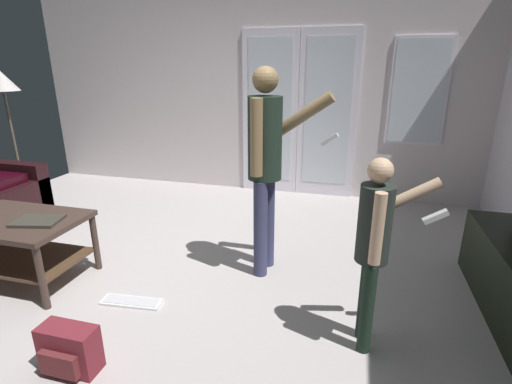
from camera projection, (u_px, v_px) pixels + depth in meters
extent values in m
cube|color=#B2AAA8|center=(160.00, 284.00, 2.97)|extent=(5.89, 5.11, 0.02)
cube|color=silver|center=(248.00, 83.00, 4.83)|extent=(5.89, 0.06, 2.80)
cube|color=white|center=(270.00, 115.00, 4.85)|extent=(0.72, 0.02, 2.07)
cube|color=silver|center=(270.00, 112.00, 4.82)|extent=(0.56, 0.01, 1.77)
cube|color=white|center=(327.00, 117.00, 4.67)|extent=(0.72, 0.02, 2.07)
cube|color=silver|center=(327.00, 113.00, 4.64)|extent=(0.56, 0.01, 1.77)
cube|color=white|center=(419.00, 92.00, 4.32)|extent=(0.63, 0.02, 1.20)
cube|color=silver|center=(419.00, 92.00, 4.31)|extent=(0.57, 0.01, 1.14)
cube|color=black|center=(14.00, 188.00, 4.25)|extent=(0.87, 0.16, 0.61)
cube|color=#3E2E27|center=(16.00, 221.00, 2.87)|extent=(0.95, 0.64, 0.04)
cube|color=#4D3522|center=(25.00, 258.00, 2.98)|extent=(0.87, 0.56, 0.02)
cylinder|color=#3E2E27|center=(42.00, 278.00, 2.59)|extent=(0.05, 0.05, 0.48)
cylinder|color=#3E2E27|center=(9.00, 231.00, 3.33)|extent=(0.05, 0.05, 0.48)
cylinder|color=#3E2E27|center=(95.00, 243.00, 3.11)|extent=(0.05, 0.05, 0.48)
cylinder|color=#393B5E|center=(260.00, 230.00, 2.97)|extent=(0.11, 0.11, 0.79)
cylinder|color=#393B5E|center=(268.00, 222.00, 3.12)|extent=(0.11, 0.11, 0.79)
cylinder|color=#1F2D23|center=(265.00, 139.00, 2.82)|extent=(0.26, 0.26, 0.62)
sphere|color=#91724A|center=(265.00, 80.00, 2.69)|extent=(0.19, 0.19, 0.19)
cylinder|color=#91724A|center=(256.00, 138.00, 2.66)|extent=(0.09, 0.09, 0.55)
cylinder|color=#91724A|center=(301.00, 117.00, 2.85)|extent=(0.51, 0.14, 0.39)
cube|color=white|center=(330.00, 139.00, 2.82)|extent=(0.14, 0.05, 0.10)
cylinder|color=black|center=(367.00, 309.00, 2.18)|extent=(0.08, 0.08, 0.57)
cylinder|color=black|center=(365.00, 297.00, 2.30)|extent=(0.08, 0.08, 0.57)
cylinder|color=#252D28|center=(375.00, 224.00, 2.08)|extent=(0.19, 0.19, 0.45)
sphere|color=#DDB08A|center=(380.00, 171.00, 1.98)|extent=(0.14, 0.14, 0.14)
cylinder|color=#DDB08A|center=(378.00, 229.00, 1.96)|extent=(0.06, 0.06, 0.40)
cylinder|color=#DDB08A|center=(406.00, 198.00, 2.13)|extent=(0.38, 0.09, 0.26)
cube|color=white|center=(435.00, 217.00, 2.13)|extent=(0.14, 0.05, 0.10)
cylinder|color=#2C3320|center=(26.00, 198.00, 4.82)|extent=(0.26, 0.26, 0.02)
cylinder|color=brown|center=(15.00, 146.00, 4.60)|extent=(0.03, 0.03, 1.37)
cone|color=silver|center=(2.00, 81.00, 4.36)|extent=(0.36, 0.36, 0.23)
cube|color=maroon|center=(70.00, 348.00, 2.09)|extent=(0.32, 0.14, 0.27)
cube|color=maroon|center=(59.00, 365.00, 2.02)|extent=(0.23, 0.04, 0.14)
cube|color=white|center=(131.00, 302.00, 2.72)|extent=(0.45, 0.17, 0.02)
cube|color=silver|center=(131.00, 301.00, 2.71)|extent=(0.40, 0.14, 0.00)
cube|color=#3B372F|center=(38.00, 221.00, 2.80)|extent=(0.37, 0.30, 0.02)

